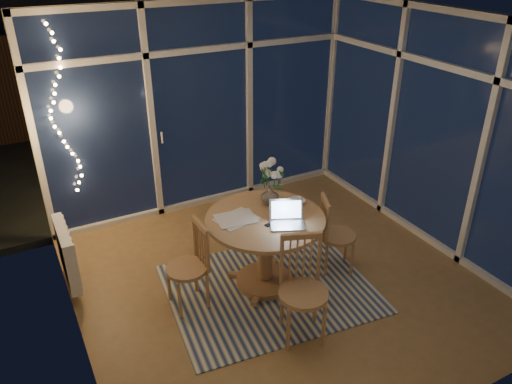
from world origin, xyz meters
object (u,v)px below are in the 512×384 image
Objects in this scene: chair_left at (186,267)px; chair_right at (338,234)px; chair_front at (304,292)px; flower_vase at (270,195)px; laptop at (288,215)px; dining_table at (265,252)px.

chair_left is 1.63m from chair_right.
chair_front is (-0.87, -0.69, 0.06)m from chair_right.
flower_vase reaches higher than chair_left.
chair_left is at bearing -170.87° from flower_vase.
dining_table is at bearing 140.30° from laptop.
chair_left is 1.10m from flower_vase.
laptop is at bearing -63.74° from dining_table.
laptop is at bearing 93.44° from chair_front.
dining_table is at bearing 104.54° from chair_right.
chair_right is at bearing 58.80° from chair_front.
chair_left is 1.15m from chair_front.
chair_left is at bearing 175.66° from dining_table.
chair_left is 1.07m from laptop.
laptop is 1.53× the size of flower_vase.
chair_front is 3.08× the size of laptop.
laptop is 0.45m from flower_vase.
chair_left is 0.91× the size of chair_front.
flower_vase is at bearing 84.76° from chair_right.
laptop reaches higher than chair_front.
chair_right is at bearing -28.35° from flower_vase.
dining_table is at bearing 105.74° from chair_front.
chair_right reaches higher than dining_table.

